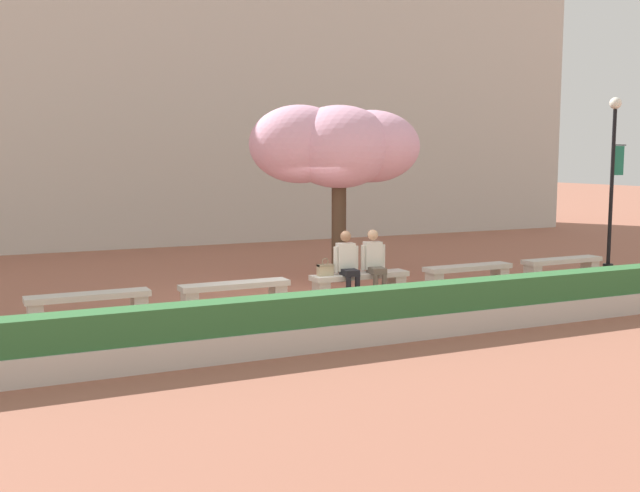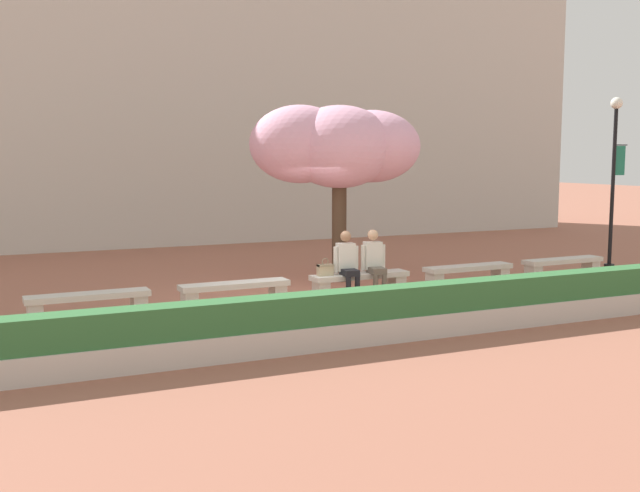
# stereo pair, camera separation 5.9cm
# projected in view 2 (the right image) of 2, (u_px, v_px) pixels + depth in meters

# --- Properties ---
(ground_plane) EXTENTS (100.00, 100.00, 0.00)m
(ground_plane) POSITION_uv_depth(u_px,v_px,m) (300.00, 301.00, 14.10)
(ground_plane) COLOR #9E604C
(building_facade) EXTENTS (29.62, 4.00, 10.88)m
(building_facade) POSITION_uv_depth(u_px,v_px,m) (158.00, 70.00, 23.77)
(building_facade) COLOR beige
(building_facade) RESTS_ON ground
(stone_bench_near_west) EXTENTS (2.03, 0.45, 0.45)m
(stone_bench_near_west) POSITION_uv_depth(u_px,v_px,m) (88.00, 301.00, 12.47)
(stone_bench_near_west) COLOR beige
(stone_bench_near_west) RESTS_ON ground
(stone_bench_center) EXTENTS (2.03, 0.45, 0.45)m
(stone_bench_center) POSITION_uv_depth(u_px,v_px,m) (235.00, 290.00, 13.53)
(stone_bench_center) COLOR beige
(stone_bench_center) RESTS_ON ground
(stone_bench_near_east) EXTENTS (2.03, 0.45, 0.45)m
(stone_bench_near_east) POSITION_uv_depth(u_px,v_px,m) (360.00, 280.00, 14.59)
(stone_bench_near_east) COLOR beige
(stone_bench_near_east) RESTS_ON ground
(stone_bench_east_end) EXTENTS (2.03, 0.45, 0.45)m
(stone_bench_east_end) POSITION_uv_depth(u_px,v_px,m) (468.00, 272.00, 15.65)
(stone_bench_east_end) COLOR beige
(stone_bench_east_end) RESTS_ON ground
(stone_bench_far_east) EXTENTS (2.03, 0.45, 0.45)m
(stone_bench_far_east) POSITION_uv_depth(u_px,v_px,m) (563.00, 265.00, 16.71)
(stone_bench_far_east) COLOR beige
(stone_bench_far_east) RESTS_ON ground
(person_seated_left) EXTENTS (0.51, 0.71, 1.29)m
(person_seated_left) POSITION_uv_depth(u_px,v_px,m) (347.00, 262.00, 14.37)
(person_seated_left) COLOR black
(person_seated_left) RESTS_ON ground
(person_seated_right) EXTENTS (0.51, 0.71, 1.29)m
(person_seated_right) POSITION_uv_depth(u_px,v_px,m) (374.00, 260.00, 14.62)
(person_seated_right) COLOR black
(person_seated_right) RESTS_ON ground
(handbag) EXTENTS (0.30, 0.15, 0.34)m
(handbag) POSITION_uv_depth(u_px,v_px,m) (325.00, 269.00, 14.25)
(handbag) COLOR tan
(handbag) RESTS_ON stone_bench_near_east
(cherry_tree_main) EXTENTS (3.74, 2.43, 3.80)m
(cherry_tree_main) POSITION_uv_depth(u_px,v_px,m) (338.00, 147.00, 16.10)
(cherry_tree_main) COLOR #473323
(cherry_tree_main) RESTS_ON ground
(lamp_post_with_banner) EXTENTS (0.54, 0.28, 4.10)m
(lamp_post_with_banner) POSITION_uv_depth(u_px,v_px,m) (614.00, 167.00, 17.84)
(lamp_post_with_banner) COLOR black
(lamp_post_with_banner) RESTS_ON ground
(planter_hedge_foreground) EXTENTS (18.18, 0.50, 0.80)m
(planter_hedge_foreground) POSITION_uv_depth(u_px,v_px,m) (387.00, 315.00, 11.06)
(planter_hedge_foreground) COLOR beige
(planter_hedge_foreground) RESTS_ON ground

